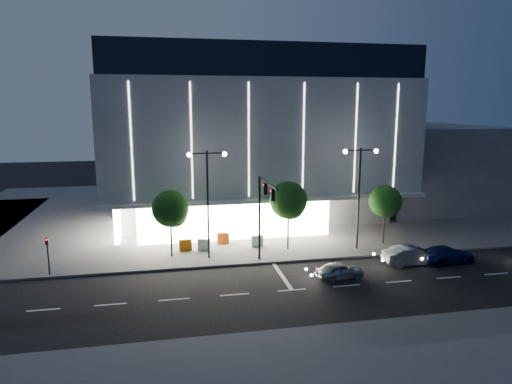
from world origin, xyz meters
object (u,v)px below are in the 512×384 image
at_px(tree_left, 171,211).
at_px(car_lead, 339,271).
at_px(tree_mid, 289,202).
at_px(tree_right, 385,203).
at_px(barrier_d, 257,241).
at_px(car_second, 412,255).
at_px(barrier_b, 204,245).
at_px(ped_signal_far, 48,252).
at_px(traffic_mast, 263,205).
at_px(barrier_a, 185,245).
at_px(street_lamp_west, 208,189).
at_px(car_third, 447,255).
at_px(street_lamp_east, 359,183).
at_px(barrier_c, 223,238).

relative_size(tree_left, car_lead, 1.59).
height_order(tree_mid, tree_right, tree_mid).
bearing_deg(barrier_d, car_second, -36.96).
bearing_deg(barrier_b, barrier_d, 18.79).
relative_size(ped_signal_far, tree_right, 0.54).
relative_size(traffic_mast, car_second, 1.53).
xyz_separation_m(ped_signal_far, barrier_d, (16.50, 3.72, -1.24)).
bearing_deg(traffic_mast, tree_right, 17.02).
distance_m(ped_signal_far, barrier_d, 16.96).
distance_m(barrier_a, barrier_d, 6.32).
height_order(street_lamp_west, barrier_a, street_lamp_west).
xyz_separation_m(tree_mid, barrier_a, (-8.85, 1.22, -3.68)).
bearing_deg(street_lamp_west, barrier_b, 96.14).
bearing_deg(tree_left, car_third, -14.26).
height_order(street_lamp_west, tree_left, street_lamp_west).
bearing_deg(tree_left, car_second, -16.05).
xyz_separation_m(tree_left, tree_mid, (10.00, 0.00, 0.30)).
bearing_deg(ped_signal_far, street_lamp_west, 7.13).
bearing_deg(car_third, barrier_a, 69.60).
height_order(street_lamp_west, street_lamp_east, same).
relative_size(street_lamp_west, street_lamp_east, 1.00).
distance_m(traffic_mast, ped_signal_far, 16.35).
bearing_deg(barrier_c, ped_signal_far, -149.38).
bearing_deg(barrier_d, tree_mid, -31.98).
relative_size(street_lamp_east, barrier_b, 8.18).
bearing_deg(car_third, barrier_d, 62.51).
distance_m(car_second, barrier_a, 18.80).
bearing_deg(tree_left, traffic_mast, -27.84).
bearing_deg(tree_right, ped_signal_far, -174.86).
bearing_deg(barrier_c, barrier_a, -147.65).
bearing_deg(ped_signal_far, car_lead, -12.37).
xyz_separation_m(street_lamp_east, barrier_a, (-14.82, 2.24, -5.31)).
bearing_deg(barrier_d, street_lamp_west, -160.47).
bearing_deg(car_third, tree_left, 73.48).
bearing_deg(traffic_mast, ped_signal_far, 175.85).
distance_m(tree_right, barrier_d, 12.03).
bearing_deg(traffic_mast, barrier_a, 139.90).
relative_size(traffic_mast, tree_right, 1.28).
relative_size(car_second, barrier_c, 4.20).
bearing_deg(street_lamp_west, street_lamp_east, 0.00).
relative_size(tree_right, car_lead, 1.53).
xyz_separation_m(ped_signal_far, barrier_a, (10.18, 3.74, -1.24)).
bearing_deg(barrier_a, street_lamp_east, -12.63).
relative_size(traffic_mast, street_lamp_east, 0.79).
bearing_deg(barrier_c, barrier_b, -129.39).
relative_size(street_lamp_west, barrier_a, 8.18).
relative_size(barrier_b, barrier_d, 1.00).
relative_size(traffic_mast, tree_mid, 1.15).
bearing_deg(barrier_d, barrier_c, 146.33).
height_order(street_lamp_west, tree_mid, street_lamp_west).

